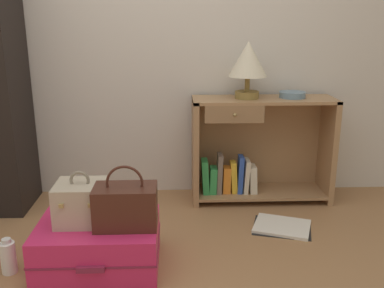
{
  "coord_description": "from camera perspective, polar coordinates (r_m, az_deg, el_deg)",
  "views": [
    {
      "loc": [
        0.18,
        -1.78,
        1.31
      ],
      "look_at": [
        0.28,
        0.86,
        0.55
      ],
      "focal_mm": 40.6,
      "sensor_mm": 36.0,
      "label": 1
    }
  ],
  "objects": [
    {
      "name": "back_wall",
      "position": [
        3.28,
        -5.52,
        15.82
      ],
      "size": [
        6.4,
        0.1,
        2.6
      ],
      "primitive_type": "cube",
      "color": "beige",
      "rests_on": "ground_plane"
    },
    {
      "name": "bookshelf",
      "position": [
        3.25,
        8.25,
        -0.92
      ],
      "size": [
        1.02,
        0.35,
        0.77
      ],
      "color": "#A37A51",
      "rests_on": "ground_plane"
    },
    {
      "name": "table_lamp",
      "position": [
        3.09,
        7.37,
        10.67
      ],
      "size": [
        0.27,
        0.27,
        0.4
      ],
      "color": "olive",
      "rests_on": "bookshelf"
    },
    {
      "name": "bowl",
      "position": [
        3.21,
        13.04,
        6.33
      ],
      "size": [
        0.19,
        0.19,
        0.04
      ],
      "primitive_type": "cylinder",
      "color": "slate",
      "rests_on": "bookshelf"
    },
    {
      "name": "suitcase_large",
      "position": [
        2.49,
        -12.13,
        -12.76
      ],
      "size": [
        0.65,
        0.5,
        0.25
      ],
      "color": "#DB2860",
      "rests_on": "ground_plane"
    },
    {
      "name": "train_case",
      "position": [
        2.42,
        -14.34,
        -7.44
      ],
      "size": [
        0.26,
        0.25,
        0.29
      ],
      "color": "#B7A88E",
      "rests_on": "suitcase_large"
    },
    {
      "name": "handbag",
      "position": [
        2.33,
        -8.71,
        -8.02
      ],
      "size": [
        0.33,
        0.2,
        0.34
      ],
      "color": "#472319",
      "rests_on": "suitcase_large"
    },
    {
      "name": "bottle",
      "position": [
        2.58,
        -22.98,
        -13.5
      ],
      "size": [
        0.08,
        0.08,
        0.2
      ],
      "color": "white",
      "rests_on": "ground_plane"
    },
    {
      "name": "open_book_on_floor",
      "position": [
        2.94,
        11.74,
        -10.57
      ],
      "size": [
        0.43,
        0.38,
        0.02
      ],
      "color": "white",
      "rests_on": "ground_plane"
    }
  ]
}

